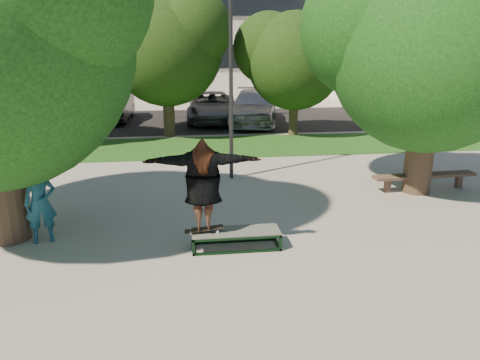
{
  "coord_description": "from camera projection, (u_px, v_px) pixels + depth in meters",
  "views": [
    {
      "loc": [
        -0.5,
        -8.81,
        4.09
      ],
      "look_at": [
        0.7,
        0.6,
        1.25
      ],
      "focal_mm": 35.0,
      "sensor_mm": 36.0,
      "label": 1
    }
  ],
  "objects": [
    {
      "name": "ground",
      "position": [
        210.0,
        248.0,
        9.61
      ],
      "size": [
        120.0,
        120.0,
        0.0
      ],
      "primitive_type": "plane",
      "color": "gray",
      "rests_on": "ground"
    },
    {
      "name": "grass_strip",
      "position": [
        219.0,
        146.0,
        18.75
      ],
      "size": [
        30.0,
        4.0,
        0.02
      ],
      "primitive_type": "cube",
      "color": "#164714",
      "rests_on": "ground"
    },
    {
      "name": "asphalt_strip",
      "position": [
        190.0,
        121.0,
        24.81
      ],
      "size": [
        40.0,
        8.0,
        0.01
      ],
      "primitive_type": "cube",
      "color": "black",
      "rests_on": "ground"
    },
    {
      "name": "tree_right",
      "position": [
        428.0,
        40.0,
        12.08
      ],
      "size": [
        6.24,
        5.33,
        6.51
      ],
      "color": "#38281E",
      "rests_on": "ground"
    },
    {
      "name": "bg_tree_left",
      "position": [
        22.0,
        50.0,
        18.26
      ],
      "size": [
        5.28,
        4.51,
        5.77
      ],
      "color": "#38281E",
      "rests_on": "ground"
    },
    {
      "name": "bg_tree_mid",
      "position": [
        164.0,
        42.0,
        19.8
      ],
      "size": [
        5.76,
        4.92,
        6.24
      ],
      "color": "#38281E",
      "rests_on": "ground"
    },
    {
      "name": "bg_tree_right",
      "position": [
        293.0,
        55.0,
        20.14
      ],
      "size": [
        5.04,
        4.31,
        5.43
      ],
      "color": "#38281E",
      "rests_on": "ground"
    },
    {
      "name": "lamppost",
      "position": [
        231.0,
        74.0,
        13.57
      ],
      "size": [
        0.25,
        0.15,
        6.11
      ],
      "color": "#2D2D30",
      "rests_on": "ground"
    },
    {
      "name": "side_building",
      "position": [
        454.0,
        42.0,
        31.55
      ],
      "size": [
        15.0,
        10.0,
        8.0
      ],
      "primitive_type": "cube",
      "color": "silver",
      "rests_on": "ground"
    },
    {
      "name": "grind_box",
      "position": [
        236.0,
        239.0,
        9.57
      ],
      "size": [
        1.8,
        0.6,
        0.38
      ],
      "color": "black",
      "rests_on": "ground"
    },
    {
      "name": "skater_rig",
      "position": [
        203.0,
        185.0,
        9.15
      ],
      "size": [
        2.31,
        0.75,
        1.93
      ],
      "rotation": [
        0.0,
        0.0,
        3.08
      ],
      "color": "white",
      "rests_on": "grind_box"
    },
    {
      "name": "bystander",
      "position": [
        40.0,
        203.0,
        9.68
      ],
      "size": [
        0.72,
        0.57,
        1.73
      ],
      "primitive_type": "imported",
      "rotation": [
        0.0,
        0.0,
        0.29
      ],
      "color": "#1A4F63",
      "rests_on": "ground"
    },
    {
      "name": "bench",
      "position": [
        424.0,
        177.0,
        13.22
      ],
      "size": [
        3.05,
        0.59,
        0.46
      ],
      "rotation": [
        0.0,
        0.0,
        0.06
      ],
      "color": "brown",
      "rests_on": "ground"
    },
    {
      "name": "car_silver_a",
      "position": [
        7.0,
        112.0,
        23.07
      ],
      "size": [
        2.06,
        4.21,
        1.38
      ],
      "primitive_type": "imported",
      "rotation": [
        0.0,
        0.0,
        0.11
      ],
      "color": "#B6B7BB",
      "rests_on": "asphalt_strip"
    },
    {
      "name": "car_dark",
      "position": [
        114.0,
        107.0,
        24.58
      ],
      "size": [
        1.72,
        4.57,
        1.49
      ],
      "primitive_type": "imported",
      "rotation": [
        0.0,
        0.0,
        -0.03
      ],
      "color": "black",
      "rests_on": "asphalt_strip"
    },
    {
      "name": "car_grey",
      "position": [
        212.0,
        107.0,
        24.43
      ],
      "size": [
        2.86,
        5.58,
        1.51
      ],
      "primitive_type": "imported",
      "rotation": [
        0.0,
        0.0,
        -0.07
      ],
      "color": "slate",
      "rests_on": "asphalt_strip"
    },
    {
      "name": "car_silver_b",
      "position": [
        253.0,
        107.0,
        23.87
      ],
      "size": [
        3.34,
        6.0,
        1.64
      ],
      "primitive_type": "imported",
      "rotation": [
        0.0,
        0.0,
        -0.19
      ],
      "color": "#B1B1B6",
      "rests_on": "asphalt_strip"
    }
  ]
}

